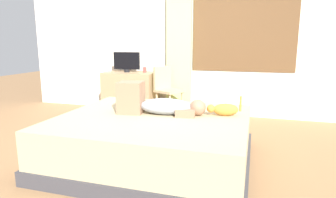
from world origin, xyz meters
The scene contains 10 objects.
ground_plane centered at (0.00, 0.00, 0.00)m, with size 16.00×16.00×0.00m, color olive.
back_wall_with_window centered at (0.03, 2.24, 1.45)m, with size 6.40×0.14×2.90m.
bed centered at (0.13, -0.09, 0.25)m, with size 1.98×1.74×0.51m.
person_lying centered at (0.13, 0.02, 0.62)m, with size 0.94×0.36×0.34m.
cat centered at (0.82, 0.15, 0.57)m, with size 0.35×0.17×0.21m.
desk centered at (-0.99, 1.84, 0.37)m, with size 0.90×0.56×0.74m.
tv_monitor centered at (-1.05, 1.84, 0.92)m, with size 0.48×0.10×0.35m.
cup centered at (-0.72, 1.86, 0.79)m, with size 0.06×0.06×0.10m, color #B23D38.
chair_by_desk centered at (-0.30, 1.77, 0.51)m, with size 0.51×0.51×0.86m.
curtain_left centered at (-0.18, 2.12, 1.28)m, with size 0.44×0.06×2.56m, color #ADCC75.
Camera 1 is at (1.11, -2.82, 1.27)m, focal length 30.88 mm.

